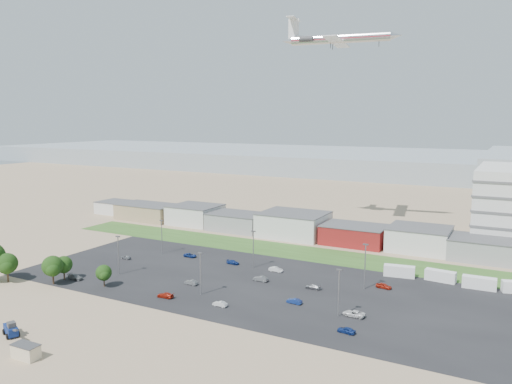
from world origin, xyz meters
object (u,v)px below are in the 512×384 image
Objects in this scene: telehandler at (11,328)px; parked_car_7 at (261,279)px; parked_car_5 at (126,257)px; parked_car_9 at (190,255)px; airliner at (340,38)px; parked_car_10 at (75,277)px; parked_car_1 at (294,301)px; parked_car_6 at (233,262)px; parked_car_4 at (191,282)px; parked_car_13 at (220,304)px; portable_shed at (26,351)px; parked_car_3 at (165,295)px; parked_car_12 at (313,287)px; parked_car_2 at (346,330)px; parked_car_0 at (354,314)px; parked_car_8 at (384,286)px; parked_car_11 at (276,269)px; box_trailer_a at (399,271)px.

telehandler is 1.75× the size of parked_car_7.
parked_car_5 reaches higher than parked_car_9.
parked_car_10 is at bearing -121.67° from airliner.
parked_car_9 is at bearing -19.71° from parked_car_10.
parked_car_1 is 0.92× the size of parked_car_6.
parked_car_4 is 1.07× the size of parked_car_13.
telehandler reaches higher than portable_shed.
parked_car_4 is 0.94× the size of parked_car_6.
parked_car_7 is (13.70, 20.54, 0.07)m from parked_car_3.
parked_car_12 is 1.11× the size of parked_car_13.
parked_car_3 reaches higher than parked_car_12.
parked_car_3 is (-42.23, -1.08, -0.01)m from parked_car_2.
parked_car_0 is at bearing -108.64° from parked_car_9.
parked_car_4 is 46.62m from parked_car_8.
parked_car_4 is at bearing -105.68° from airliner.
portable_shed is at bearing 152.20° from parked_car_8.
portable_shed is at bearing -30.25° from parked_car_12.
telehandler reaches higher than parked_car_9.
parked_car_11 reaches higher than parked_car_5.
box_trailer_a is (45.98, 74.96, 0.20)m from portable_shed.
parked_car_7 is (16.21, 54.80, -0.59)m from portable_shed.
parked_car_3 is (-27.33, -10.45, 0.01)m from parked_car_1.
box_trailer_a is 35.96m from parked_car_7.
parked_car_8 is at bearing 145.67° from parked_car_1.
parked_car_0 is at bearing 85.55° from parked_car_5.
box_trailer_a is at bearing -68.38° from parked_car_11.
parked_car_1 is 1.04× the size of parked_car_13.
box_trailer_a reaches higher than parked_car_3.
parked_car_0 is 13.74m from parked_car_1.
parked_car_11 is at bearing 106.19° from parked_car_5.
parked_car_5 is 72.99m from parked_car_8.
telehandler is 80.94m from parked_car_8.
parked_car_8 reaches higher than parked_car_6.
parked_car_2 is 0.97× the size of parked_car_4.
parked_car_0 is at bearing 99.80° from parked_car_3.
airliner is at bearing 82.37° from portable_shed.
parked_car_12 is (27.41, 21.31, -0.04)m from parked_car_3.
parked_car_2 is 42.24m from parked_car_3.
telehandler is 52.35m from parked_car_5.
parked_car_11 is (41.88, 29.78, -0.02)m from parked_car_10.
parked_car_5 is 43.80m from parked_car_7.
parked_car_2 is 28.61m from parked_car_8.
box_trailer_a is 0.18× the size of airliner.
parked_car_7 is 1.00× the size of parked_car_9.
parked_car_10 is (-28.21, -30.42, 0.09)m from parked_car_6.
parked_car_8 is at bearing 108.99° from parked_car_7.
telehandler is at bearing -13.70° from parked_car_4.
parked_car_3 reaches higher than parked_car_1.
parked_car_6 is 1.02× the size of parked_car_8.
parked_car_5 is 31.74m from parked_car_6.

